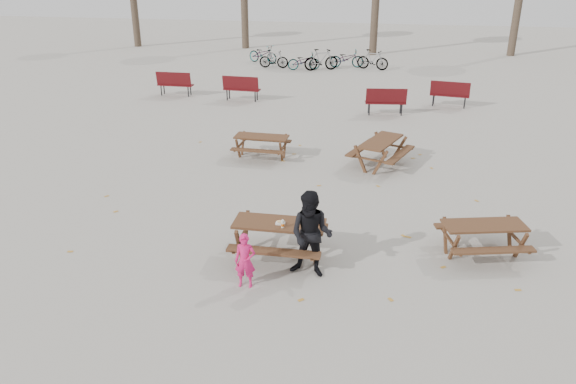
% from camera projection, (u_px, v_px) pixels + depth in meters
% --- Properties ---
extents(ground, '(80.00, 80.00, 0.00)m').
position_uv_depth(ground, '(279.00, 257.00, 11.31)').
color(ground, gray).
rests_on(ground, ground).
extents(main_picnic_table, '(1.80, 1.45, 0.78)m').
position_uv_depth(main_picnic_table, '(279.00, 231.00, 11.08)').
color(main_picnic_table, '#3B2315').
rests_on(main_picnic_table, ground).
extents(food_tray, '(0.18, 0.11, 0.03)m').
position_uv_depth(food_tray, '(280.00, 223.00, 10.92)').
color(food_tray, silver).
rests_on(food_tray, main_picnic_table).
extents(bread_roll, '(0.14, 0.06, 0.05)m').
position_uv_depth(bread_roll, '(280.00, 221.00, 10.90)').
color(bread_roll, tan).
rests_on(bread_roll, food_tray).
extents(soda_bottle, '(0.07, 0.07, 0.17)m').
position_uv_depth(soda_bottle, '(283.00, 224.00, 10.77)').
color(soda_bottle, silver).
rests_on(soda_bottle, main_picnic_table).
extents(child, '(0.40, 0.28, 1.05)m').
position_uv_depth(child, '(245.00, 261.00, 10.13)').
color(child, '#DA1B65').
rests_on(child, ground).
extents(adult, '(0.91, 0.76, 1.70)m').
position_uv_depth(adult, '(311.00, 235.00, 10.37)').
color(adult, black).
rests_on(adult, ground).
extents(picnic_table_east, '(1.87, 1.64, 0.69)m').
position_uv_depth(picnic_table_east, '(482.00, 240.00, 11.24)').
color(picnic_table_east, '#3B2315').
rests_on(picnic_table_east, ground).
extents(picnic_table_north, '(1.61, 1.32, 0.67)m').
position_uv_depth(picnic_table_north, '(262.00, 147.00, 16.59)').
color(picnic_table_north, '#3B2315').
rests_on(picnic_table_north, ground).
extents(picnic_table_far, '(1.95, 2.15, 0.76)m').
position_uv_depth(picnic_table_far, '(380.00, 153.00, 15.96)').
color(picnic_table_far, '#3B2315').
rests_on(picnic_table_far, ground).
extents(park_bench_row, '(12.86, 2.31, 1.03)m').
position_uv_depth(park_bench_row, '(309.00, 91.00, 22.39)').
color(park_bench_row, '#5B1216').
rests_on(park_bench_row, ground).
extents(bicycle_row, '(7.80, 2.78, 1.09)m').
position_uv_depth(bicycle_row, '(313.00, 58.00, 29.34)').
color(bicycle_row, black).
rests_on(bicycle_row, ground).
extents(fallen_leaves, '(11.00, 11.00, 0.01)m').
position_uv_depth(fallen_leaves, '(319.00, 207.00, 13.49)').
color(fallen_leaves, '#B57F2B').
rests_on(fallen_leaves, ground).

